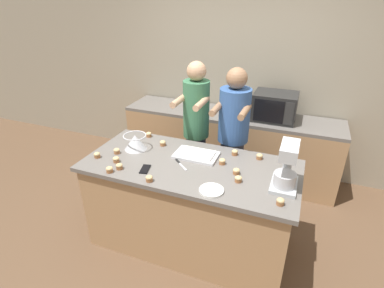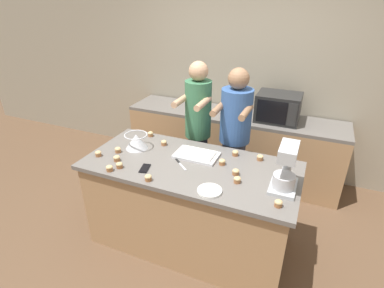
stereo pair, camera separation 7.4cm
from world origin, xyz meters
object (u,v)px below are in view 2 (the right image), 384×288
object	(u,v)px
person_right	(234,141)
cupcake_4	(150,134)
cupcake_3	(117,158)
cupcake_12	(109,168)
baking_tray	(197,155)
cupcake_7	(278,203)
mixing_bowl	(136,141)
cupcake_6	(118,150)
microwave_oven	(278,107)
stand_mixer	(286,170)
cupcake_13	(235,153)
cupcake_10	(164,143)
cupcake_11	(236,172)
cupcake_9	(148,178)
cell_phone	(145,168)
cupcake_1	(237,180)
cupcake_2	(260,157)
cupcake_0	(98,154)
person_left	(198,132)
small_plate	(210,191)
knife	(180,164)
cupcake_8	(222,162)
cupcake_5	(119,165)

from	to	relation	value
person_right	cupcake_4	bearing A→B (deg)	-160.18
cupcake_3	cupcake_12	distance (m)	0.17
baking_tray	cupcake_7	world-z (taller)	cupcake_7
mixing_bowl	cupcake_6	xyz separation A→B (m)	(-0.12, -0.15, -0.05)
baking_tray	microwave_oven	bearing A→B (deg)	66.78
stand_mixer	cupcake_12	size ratio (longest dim) A/B	6.51
cupcake_13	cupcake_6	bearing A→B (deg)	-160.03
cupcake_10	cupcake_11	xyz separation A→B (m)	(0.82, -0.25, 0.00)
cupcake_9	cupcake_13	world-z (taller)	same
baking_tray	cupcake_6	bearing A→B (deg)	-162.86
cell_phone	cupcake_1	world-z (taller)	cupcake_1
mixing_bowl	cupcake_2	bearing A→B (deg)	11.56
cupcake_0	cupcake_6	size ratio (longest dim) A/B	1.00
cupcake_3	cupcake_9	distance (m)	0.46
mixing_bowl	cupcake_13	distance (m)	0.97
mixing_bowl	cupcake_3	size ratio (longest dim) A/B	3.90
cupcake_9	cupcake_10	distance (m)	0.65
stand_mixer	cell_phone	xyz separation A→B (m)	(-1.15, -0.18, -0.16)
person_left	cupcake_7	distance (m)	1.41
cell_phone	small_plate	bearing A→B (deg)	-8.41
cupcake_0	cell_phone	bearing A→B (deg)	-2.93
cell_phone	cupcake_0	size ratio (longest dim) A/B	2.68
person_left	baking_tray	xyz separation A→B (m)	(0.20, -0.52, 0.02)
cupcake_12	person_right	bearing A→B (deg)	52.53
baking_tray	knife	distance (m)	0.21
cupcake_10	cupcake_13	world-z (taller)	same
cell_phone	cupcake_8	bearing A→B (deg)	29.41
stand_mixer	cupcake_1	xyz separation A→B (m)	(-0.35, -0.07, -0.14)
cell_phone	cupcake_4	world-z (taller)	cupcake_4
person_right	cupcake_10	distance (m)	0.75
cell_phone	small_plate	size ratio (longest dim) A/B	0.81
mixing_bowl	cupcake_10	size ratio (longest dim) A/B	3.90
mixing_bowl	cupcake_0	distance (m)	0.38
cupcake_5	cupcake_8	world-z (taller)	same
person_right	stand_mixer	distance (m)	0.97
cupcake_4	cupcake_5	xyz separation A→B (m)	(0.08, -0.68, 0.00)
cupcake_12	cupcake_13	bearing A→B (deg)	37.02
microwave_oven	cupcake_8	bearing A→B (deg)	-101.88
cupcake_11	baking_tray	bearing A→B (deg)	158.43
cupcake_8	cupcake_13	xyz separation A→B (m)	(0.06, 0.21, 0.00)
person_left	cupcake_13	world-z (taller)	person_left
cupcake_6	cupcake_7	xyz separation A→B (m)	(1.55, -0.23, 0.00)
person_left	stand_mixer	size ratio (longest dim) A/B	4.43
microwave_oven	cupcake_5	xyz separation A→B (m)	(-1.09, -1.72, -0.12)
cell_phone	cupcake_8	xyz separation A→B (m)	(0.60, 0.34, 0.02)
knife	cupcake_12	bearing A→B (deg)	-146.03
cupcake_5	cupcake_9	size ratio (longest dim) A/B	1.00
cupcake_0	person_right	bearing A→B (deg)	39.44
cupcake_13	small_plate	bearing A→B (deg)	-91.99
mixing_bowl	baking_tray	distance (m)	0.62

